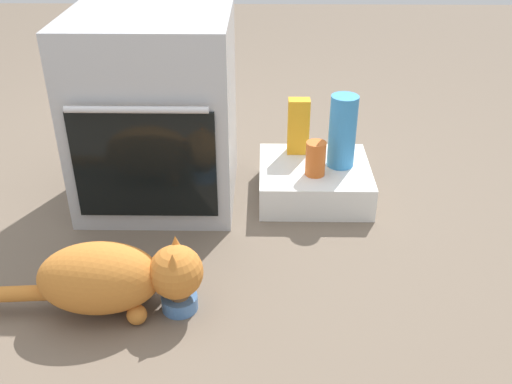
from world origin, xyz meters
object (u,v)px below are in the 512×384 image
oven (155,112)px  juice_carton (298,126)px  pantry_cabinet (314,181)px  sauce_jar (316,159)px  cat (113,277)px  food_bowl (180,301)px  water_bottle (342,131)px

oven → juice_carton: oven is taller
pantry_cabinet → sauce_jar: (-0.01, -0.07, 0.14)m
juice_carton → cat: bearing=-125.3°
oven → juice_carton: (0.57, 0.13, -0.12)m
oven → food_bowl: 0.81m
oven → sauce_jar: (0.63, -0.07, -0.17)m
pantry_cabinet → cat: (-0.67, -0.72, 0.06)m
pantry_cabinet → water_bottle: water_bottle is taller
oven → sauce_jar: oven is taller
oven → juice_carton: size_ratio=3.14×
juice_carton → food_bowl: bearing=-115.8°
food_bowl → sauce_jar: bearing=54.1°
water_bottle → food_bowl: bearing=-128.4°
pantry_cabinet → juice_carton: size_ratio=1.89×
cat → sauce_jar: size_ratio=5.70×
pantry_cabinet → oven: bearing=-179.6°
pantry_cabinet → water_bottle: (0.10, 0.01, 0.22)m
pantry_cabinet → water_bottle: 0.24m
pantry_cabinet → sauce_jar: size_ratio=3.24×
cat → oven: bearing=84.8°
cat → water_bottle: size_ratio=2.66×
cat → water_bottle: 1.08m
oven → water_bottle: 0.75m
oven → sauce_jar: 0.66m
oven → water_bottle: oven is taller
oven → water_bottle: (0.74, 0.02, -0.09)m
sauce_jar → oven: bearing=174.0°
food_bowl → juice_carton: size_ratio=0.48×
water_bottle → sauce_jar: (-0.11, -0.08, -0.08)m
water_bottle → juice_carton: (-0.17, 0.12, -0.03)m
cat → pantry_cabinet: bearing=44.6°
juice_carton → sauce_jar: juice_carton is taller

